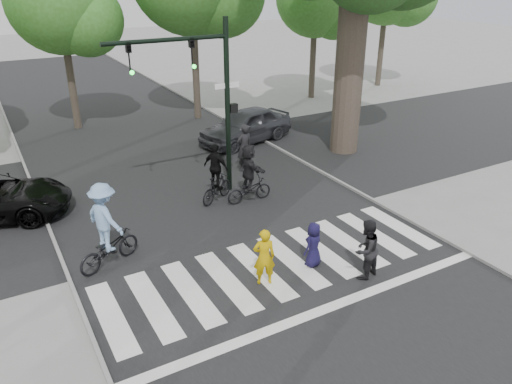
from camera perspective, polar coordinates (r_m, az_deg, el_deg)
ground at (r=13.04m, az=4.68°, el=-10.43°), size 120.00×120.00×0.00m
road_stem at (r=16.81m, az=-4.85°, el=-1.92°), size 10.00×70.00×0.01m
road_cross at (r=19.35m, az=-8.63°, el=1.52°), size 70.00×10.00×0.01m
curb_left at (r=15.66m, az=-21.91°, el=-5.69°), size 0.10×70.00×0.10m
curb_right at (r=19.23m, az=8.88°, el=1.50°), size 0.10×70.00×0.10m
crosswalk at (r=13.49m, az=3.09°, el=-9.03°), size 10.00×3.85×0.01m
traffic_signal at (r=16.70m, az=-5.99°, el=12.05°), size 4.45×0.29×6.00m
bg_tree_2 at (r=25.82m, az=-20.87°, el=19.24°), size 5.04×4.80×8.40m
bg_tree_4 at (r=31.01m, az=7.39°, el=20.86°), size 4.83×4.60×8.15m
pedestrian_woman at (r=12.62m, az=0.93°, el=-7.43°), size 0.66×0.54×1.55m
pedestrian_child at (r=13.51m, az=6.59°, el=-5.99°), size 0.72×0.58×1.28m
pedestrian_adult at (r=13.15m, az=12.45°, el=-6.43°), size 0.93×0.80×1.64m
cyclist_left at (r=13.81m, az=-16.73°, el=-4.30°), size 2.00×1.41×2.40m
cyclist_mid at (r=17.04m, az=-4.55°, el=1.58°), size 1.61×1.14×2.07m
cyclist_right at (r=16.93m, az=-0.81°, el=1.79°), size 1.65×1.54×2.08m
car_grey at (r=23.05m, az=-1.19°, el=7.61°), size 4.93×2.91×1.57m
bystander_dark at (r=19.62m, az=-1.36°, el=5.09°), size 0.75×0.54×1.91m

